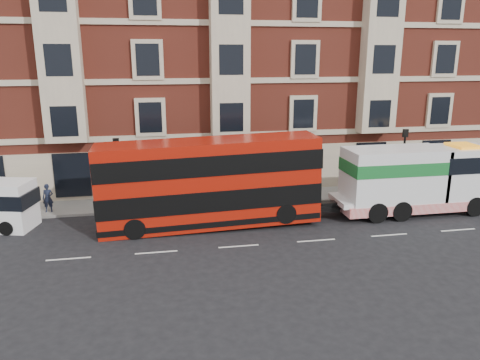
{
  "coord_description": "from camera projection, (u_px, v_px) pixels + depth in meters",
  "views": [
    {
      "loc": [
        -3.84,
        -20.99,
        9.16
      ],
      "look_at": [
        0.81,
        4.0,
        2.28
      ],
      "focal_mm": 35.0,
      "sensor_mm": 36.0,
      "label": 1
    }
  ],
  "objects": [
    {
      "name": "victorian_terrace",
      "position": [
        209.0,
        41.0,
        34.68
      ],
      "size": [
        45.0,
        12.0,
        20.4
      ],
      "color": "maroon",
      "rests_on": "ground"
    },
    {
      "name": "double_decker_bus",
      "position": [
        209.0,
        181.0,
        25.1
      ],
      "size": [
        11.78,
        2.7,
        4.77
      ],
      "color": "#A31609",
      "rests_on": "ground"
    },
    {
      "name": "lamp_post_east",
      "position": [
        403.0,
        157.0,
        30.3
      ],
      "size": [
        0.35,
        0.15,
        4.35
      ],
      "color": "black",
      "rests_on": "sidewalk"
    },
    {
      "name": "ground",
      "position": [
        239.0,
        246.0,
        22.99
      ],
      "size": [
        120.0,
        120.0,
        0.0
      ],
      "primitive_type": "plane",
      "color": "black",
      "rests_on": "ground"
    },
    {
      "name": "sidewalk",
      "position": [
        218.0,
        200.0,
        30.09
      ],
      "size": [
        90.0,
        3.0,
        0.15
      ],
      "primitive_type": "cube",
      "color": "slate",
      "rests_on": "ground"
    },
    {
      "name": "lamp_post_west",
      "position": [
        118.0,
        169.0,
        27.12
      ],
      "size": [
        0.35,
        0.15,
        4.35
      ],
      "color": "black",
      "rests_on": "sidewalk"
    },
    {
      "name": "pedestrian",
      "position": [
        48.0,
        198.0,
        27.36
      ],
      "size": [
        0.62,
        0.42,
        1.68
      ],
      "primitive_type": "imported",
      "rotation": [
        0.0,
        0.0,
        -0.02
      ],
      "color": "#191F32",
      "rests_on": "sidewalk"
    },
    {
      "name": "tow_truck",
      "position": [
        414.0,
        179.0,
        27.35
      ],
      "size": [
        9.44,
        2.79,
        3.93
      ],
      "color": "silver",
      "rests_on": "ground"
    }
  ]
}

